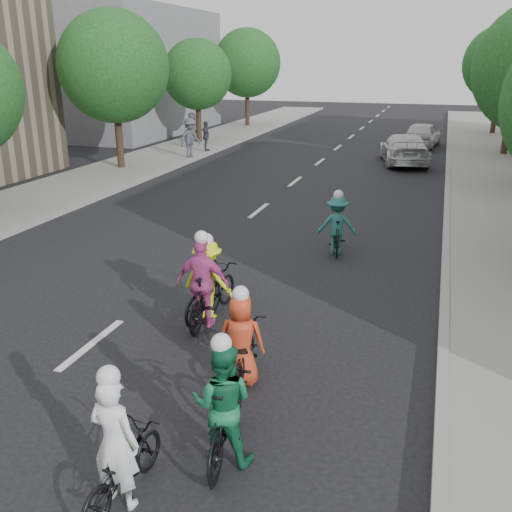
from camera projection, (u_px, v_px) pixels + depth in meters
The scene contains 20 objects.
ground at pixel (91, 344), 10.29m from camera, with size 120.00×120.00×0.00m, color black.
sidewalk_left at pixel (58, 192), 21.58m from camera, with size 4.00×80.00×0.15m, color gray.
curb_left at pixel (103, 195), 21.01m from camera, with size 0.18×80.00×0.18m, color #999993.
curb_right at pixel (446, 223), 17.49m from camera, with size 0.18×80.00×0.18m, color #999993.
bldg_sw at pixel (115, 71), 38.78m from camera, with size 10.00×14.00×8.00m, color slate.
tree_l_3 at pixel (114, 67), 24.66m from camera, with size 4.80×4.80×6.93m.
tree_l_4 at pixel (197, 75), 32.93m from camera, with size 4.00×4.00×5.97m.
tree_l_5 at pixel (247, 63), 40.83m from camera, with size 4.80×4.80×6.93m.
tree_r_3 at pixel (501, 64), 36.44m from camera, with size 4.80×4.80×6.93m.
cyclist_0 at pixel (120, 458), 6.51m from camera, with size 0.65×1.60×1.80m.
cyclist_1 at pixel (209, 286), 11.23m from camera, with size 1.10×1.98×1.74m.
cyclist_2 at pixel (204, 291), 10.85m from camera, with size 1.05×1.78×1.91m.
cyclist_3 at pixel (224, 411), 7.20m from camera, with size 0.87×1.88×1.79m.
cyclist_4 at pixel (337, 229), 14.89m from camera, with size 1.10×1.63×1.71m.
cyclist_5 at pixel (242, 348), 8.97m from camera, with size 0.91×1.83×1.65m.
follow_car_lead at pixel (404, 149), 27.55m from camera, with size 2.02×4.97×1.44m, color silver.
follow_car_trail at pixel (422, 135), 32.64m from camera, with size 1.71×4.24×1.45m, color silver.
spectator_0 at pixel (190, 138), 28.37m from camera, with size 1.24×0.71×1.92m, color #4E4D5A.
spectator_1 at pixel (206, 136), 30.28m from camera, with size 0.93×0.39×1.58m, color #464752.
spectator_2 at pixel (192, 127), 33.89m from camera, with size 0.82×0.53×1.68m, color #4A4B56.
Camera 1 is at (5.66, -7.83, 4.90)m, focal length 40.00 mm.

